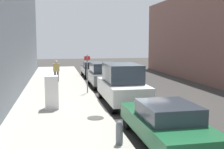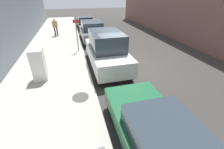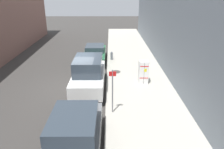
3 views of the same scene
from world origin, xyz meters
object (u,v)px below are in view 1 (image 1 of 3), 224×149
at_px(parked_van_white, 122,84).
at_px(discarded_refrigerator, 52,92).
at_px(fire_hydrant, 119,132).
at_px(parked_suv_gray, 103,74).
at_px(pedestrian_walking_far, 56,69).
at_px(street_sign_post, 87,72).
at_px(parked_sedan_green, 166,123).
at_px(parked_sedan_dark, 93,69).

bearing_deg(parked_van_white, discarded_refrigerator, -168.09).
distance_m(fire_hydrant, parked_suv_gray, 12.09).
distance_m(parked_van_white, parked_suv_gray, 6.00).
relative_size(pedestrian_walking_far, parked_van_white, 0.35).
distance_m(street_sign_post, parked_sedan_green, 9.22).
bearing_deg(discarded_refrigerator, parked_suv_gray, 61.75).
bearing_deg(parked_sedan_green, discarded_refrigerator, 124.69).
xyz_separation_m(discarded_refrigerator, parked_van_white, (3.63, 0.77, 0.15)).
bearing_deg(parked_sedan_green, street_sign_post, 99.41).
relative_size(discarded_refrigerator, parked_suv_gray, 0.35).
height_order(discarded_refrigerator, fire_hydrant, discarded_refrigerator).
relative_size(fire_hydrant, parked_van_white, 0.16).
xyz_separation_m(street_sign_post, parked_sedan_green, (1.50, -9.07, -0.72)).
distance_m(parked_van_white, parked_sedan_dark, 12.01).
bearing_deg(parked_sedan_dark, pedestrian_walking_far, -132.53).
height_order(street_sign_post, pedestrian_walking_far, street_sign_post).
bearing_deg(parked_sedan_dark, discarded_refrigerator, -105.89).
bearing_deg(discarded_refrigerator, parked_van_white, 11.91).
height_order(parked_sedan_green, parked_suv_gray, parked_suv_gray).
distance_m(street_sign_post, fire_hydrant, 9.09).
bearing_deg(pedestrian_walking_far, discarded_refrigerator, 118.39).
relative_size(parked_suv_gray, parked_sedan_dark, 1.04).
bearing_deg(fire_hydrant, parked_sedan_green, -1.14).
relative_size(discarded_refrigerator, fire_hydrant, 2.08).
distance_m(discarded_refrigerator, parked_sedan_dark, 13.28).
xyz_separation_m(discarded_refrigerator, parked_sedan_dark, (3.63, 12.77, -0.17)).
xyz_separation_m(fire_hydrant, pedestrian_walking_far, (-1.86, 14.30, 0.59)).
bearing_deg(parked_sedan_green, pedestrian_walking_far, 103.27).
height_order(parked_van_white, parked_sedan_dark, parked_van_white).
bearing_deg(fire_hydrant, pedestrian_walking_far, 97.41).
height_order(pedestrian_walking_far, parked_sedan_dark, pedestrian_walking_far).
height_order(pedestrian_walking_far, parked_sedan_green, pedestrian_walking_far).
bearing_deg(parked_suv_gray, fire_hydrant, -97.23).
xyz_separation_m(discarded_refrigerator, fire_hydrant, (2.11, -5.22, -0.40)).
relative_size(street_sign_post, parked_sedan_green, 0.50).
xyz_separation_m(discarded_refrigerator, street_sign_post, (2.13, 3.82, 0.55)).
relative_size(pedestrian_walking_far, parked_sedan_green, 0.36).
bearing_deg(pedestrian_walking_far, parked_van_white, 142.11).
relative_size(discarded_refrigerator, pedestrian_walking_far, 0.93).
bearing_deg(street_sign_post, pedestrian_walking_far, 109.62).
xyz_separation_m(street_sign_post, parked_van_white, (1.50, -3.05, -0.39)).
distance_m(pedestrian_walking_far, parked_sedan_dark, 5.02).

